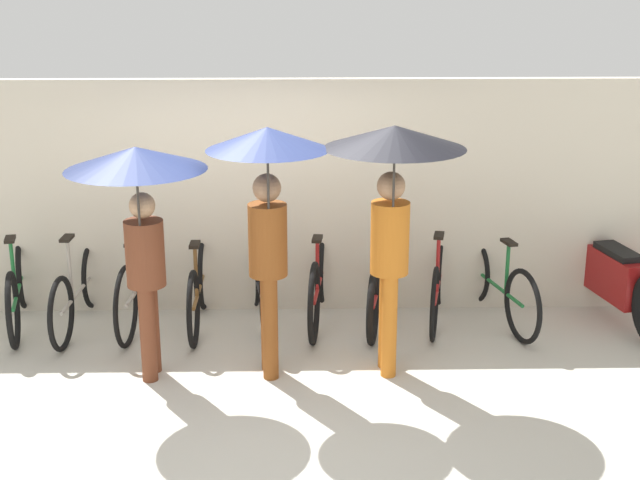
% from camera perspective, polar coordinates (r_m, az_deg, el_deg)
% --- Properties ---
extents(ground_plane, '(30.00, 30.00, 0.00)m').
position_cam_1_polar(ground_plane, '(7.25, -4.43, -10.27)').
color(ground_plane, beige).
extents(back_wall, '(13.77, 0.12, 2.31)m').
position_cam_1_polar(back_wall, '(8.77, -3.89, 2.75)').
color(back_wall, beige).
rests_on(back_wall, ground).
extents(parked_bicycle_0, '(0.54, 1.73, 1.11)m').
position_cam_1_polar(parked_bicycle_0, '(9.00, -18.78, -2.96)').
color(parked_bicycle_0, black).
rests_on(parked_bicycle_0, ground).
extents(parked_bicycle_1, '(0.44, 1.76, 0.97)m').
position_cam_1_polar(parked_bicycle_1, '(8.82, -15.23, -3.14)').
color(parked_bicycle_1, black).
rests_on(parked_bicycle_1, ground).
extents(parked_bicycle_2, '(0.44, 1.72, 1.10)m').
position_cam_1_polar(parked_bicycle_2, '(8.70, -11.53, -2.91)').
color(parked_bicycle_2, black).
rests_on(parked_bicycle_2, ground).
extents(parked_bicycle_3, '(0.44, 1.68, 0.97)m').
position_cam_1_polar(parked_bicycle_3, '(8.60, -7.77, -3.12)').
color(parked_bicycle_3, black).
rests_on(parked_bicycle_3, ground).
extents(parked_bicycle_4, '(0.44, 1.72, 1.06)m').
position_cam_1_polar(parked_bicycle_4, '(8.61, -3.91, -2.97)').
color(parked_bicycle_4, black).
rests_on(parked_bicycle_4, ground).
extents(parked_bicycle_5, '(0.44, 1.82, 1.01)m').
position_cam_1_polar(parked_bicycle_5, '(8.63, -0.06, -2.72)').
color(parked_bicycle_5, black).
rests_on(parked_bicycle_5, ground).
extents(parked_bicycle_6, '(0.50, 1.77, 1.00)m').
position_cam_1_polar(parked_bicycle_6, '(8.66, 3.77, -2.92)').
color(parked_bicycle_6, black).
rests_on(parked_bicycle_6, ground).
extents(parked_bicycle_7, '(0.51, 1.63, 1.04)m').
position_cam_1_polar(parked_bicycle_7, '(8.73, 7.56, -2.81)').
color(parked_bicycle_7, black).
rests_on(parked_bicycle_7, ground).
extents(parked_bicycle_8, '(0.57, 1.75, 1.05)m').
position_cam_1_polar(parked_bicycle_8, '(8.83, 11.24, -2.80)').
color(parked_bicycle_8, black).
rests_on(parked_bicycle_8, ground).
extents(pedestrian_leading, '(1.11, 1.11, 2.00)m').
position_cam_1_polar(pedestrian_leading, '(7.15, -11.52, 2.94)').
color(pedestrian_leading, brown).
rests_on(pedestrian_leading, ground).
extents(pedestrian_center, '(0.97, 0.97, 2.15)m').
position_cam_1_polar(pedestrian_center, '(7.07, -3.37, 3.46)').
color(pedestrian_center, brown).
rests_on(pedestrian_center, ground).
extents(pedestrian_trailing, '(1.12, 1.12, 2.15)m').
position_cam_1_polar(pedestrian_trailing, '(7.10, 4.70, 4.08)').
color(pedestrian_trailing, '#C66B1E').
rests_on(pedestrian_trailing, ground).
extents(motorcycle, '(0.71, 2.17, 0.94)m').
position_cam_1_polar(motorcycle, '(9.12, 18.36, -2.42)').
color(motorcycle, black).
rests_on(motorcycle, ground).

